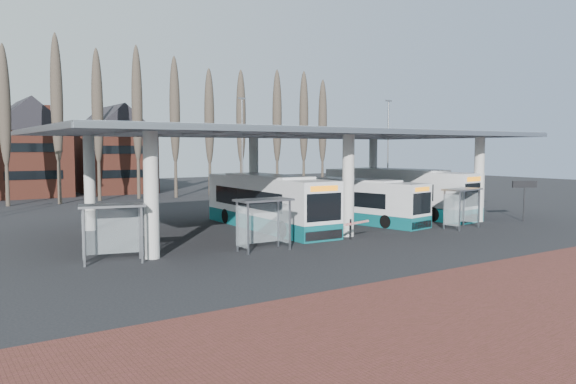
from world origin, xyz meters
TOP-DOWN VIEW (x-y plane):
  - ground at (0.00, 0.00)m, footprint 140.00×140.00m
  - station_canopy at (0.00, 8.00)m, footprint 32.00×16.00m
  - poplar_row at (0.00, 33.00)m, footprint 45.10×1.10m
  - lamp_post_b at (6.00, 26.00)m, footprint 0.80×0.16m
  - lamp_post_c at (20.00, 20.00)m, footprint 0.80×0.16m
  - bus_1 at (-2.18, 8.06)m, footprint 3.08×12.64m
  - bus_2 at (4.67, 7.38)m, footprint 4.21×11.21m
  - bus_3 at (10.04, 8.59)m, footprint 4.61×13.23m
  - shelter_0 at (-13.81, 2.66)m, footprint 3.14×2.10m
  - shelter_1 at (-6.57, 1.43)m, footprint 2.87×1.46m
  - shelter_2 at (8.24, 1.05)m, footprint 2.97×1.80m
  - info_sign_0 at (14.86, 0.81)m, footprint 1.85×0.79m
  - info_sign_1 at (14.52, 5.50)m, footprint 2.18×0.53m
  - barrier at (-0.61, 1.12)m, footprint 2.30×0.94m

SIDE VIEW (x-z plane):
  - ground at x=0.00m, z-range 0.00..0.00m
  - barrier at x=-0.61m, z-range 0.32..1.50m
  - bus_2 at x=4.67m, z-range -0.09..2.96m
  - bus_1 at x=-2.18m, z-range -0.10..3.39m
  - bus_3 at x=10.04m, z-range -0.10..3.50m
  - shelter_2 at x=8.24m, z-range 0.59..3.18m
  - shelter_1 at x=-6.57m, z-range 0.60..3.25m
  - shelter_0 at x=-13.81m, z-range 0.61..3.28m
  - info_sign_0 at x=14.86m, z-range 0.98..3.87m
  - info_sign_1 at x=14.52m, z-range 1.11..4.38m
  - lamp_post_b at x=6.00m, z-range 0.25..10.42m
  - lamp_post_c at x=20.00m, z-range 0.25..10.42m
  - station_canopy at x=0.00m, z-range 2.51..8.85m
  - poplar_row at x=0.00m, z-range 1.53..16.03m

